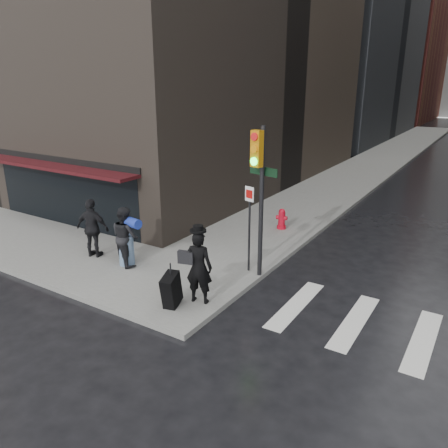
% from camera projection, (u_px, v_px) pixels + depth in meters
% --- Properties ---
extents(ground, '(140.00, 140.00, 0.00)m').
position_uv_depth(ground, '(171.00, 288.00, 12.79)').
color(ground, black).
rests_on(ground, ground).
extents(sidewalk_left, '(4.00, 50.00, 0.15)m').
position_uv_depth(sidewalk_left, '(387.00, 156.00, 34.43)').
color(sidewalk_left, slate).
rests_on(sidewalk_left, ground).
extents(bldg_left_far, '(22.00, 20.00, 26.00)m').
position_uv_depth(bldg_left_far, '(362.00, 29.00, 65.04)').
color(bldg_left_far, '#572F1E').
rests_on(bldg_left_far, ground).
extents(storefront, '(8.40, 1.11, 2.83)m').
position_uv_depth(storefront, '(62.00, 185.00, 17.29)').
color(storefront, black).
rests_on(storefront, ground).
extents(man_overcoat, '(1.13, 1.34, 2.19)m').
position_uv_depth(man_overcoat, '(193.00, 271.00, 11.36)').
color(man_overcoat, black).
rests_on(man_overcoat, ground).
extents(man_jeans, '(1.33, 1.07, 1.91)m').
position_uv_depth(man_jeans, '(126.00, 236.00, 13.76)').
color(man_jeans, black).
rests_on(man_jeans, ground).
extents(man_greycoat, '(1.25, 0.77, 1.98)m').
position_uv_depth(man_greycoat, '(93.00, 228.00, 14.39)').
color(man_greycoat, black).
rests_on(man_greycoat, ground).
extents(traffic_light, '(1.09, 0.61, 4.47)m').
position_uv_depth(traffic_light, '(258.00, 182.00, 12.35)').
color(traffic_light, black).
rests_on(traffic_light, ground).
extents(fire_hydrant, '(0.47, 0.36, 0.82)m').
position_uv_depth(fire_hydrant, '(282.00, 220.00, 17.31)').
color(fire_hydrant, '#B80B1E').
rests_on(fire_hydrant, ground).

